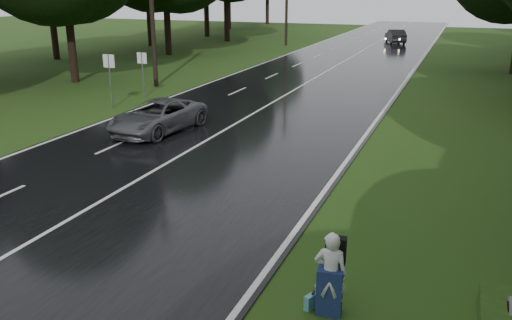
{
  "coord_description": "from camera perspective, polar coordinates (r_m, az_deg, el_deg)",
  "views": [
    {
      "loc": [
        9.34,
        -8.53,
        5.94
      ],
      "look_at": [
        3.95,
        5.24,
        1.1
      ],
      "focal_mm": 37.4,
      "sensor_mm": 36.0,
      "label": 1
    }
  ],
  "objects": [
    {
      "name": "utility_pole_mid",
      "position": [
        34.14,
        -10.62,
        7.79
      ],
      "size": [
        1.8,
        0.28,
        10.79
      ],
      "primitive_type": null,
      "color": "black",
      "rests_on": "ground"
    },
    {
      "name": "hitchhiker",
      "position": [
        10.25,
        7.98,
        -12.23
      ],
      "size": [
        0.66,
        0.6,
        1.69
      ],
      "color": "silver",
      "rests_on": "ground"
    },
    {
      "name": "road_sign_b",
      "position": [
        30.66,
        -11.84,
        6.56
      ],
      "size": [
        0.6,
        0.1,
        2.48
      ],
      "primitive_type": null,
      "color": "white",
      "rests_on": "ground"
    },
    {
      "name": "suitcase",
      "position": [
        10.71,
        6.12,
        -14.69
      ],
      "size": [
        0.29,
        0.44,
        0.3
      ],
      "primitive_type": "cube",
      "rotation": [
        0.0,
        0.0,
        5.86
      ],
      "color": "teal",
      "rests_on": "ground"
    },
    {
      "name": "grey_car",
      "position": [
        22.93,
        -10.46,
        4.63
      ],
      "size": [
        2.79,
        5.04,
        1.33
      ],
      "primitive_type": "imported",
      "rotation": [
        0.0,
        0.0,
        6.16
      ],
      "color": "#4D4E52",
      "rests_on": "road"
    },
    {
      "name": "tree_left_d",
      "position": [
        36.91,
        -18.74,
        7.91
      ],
      "size": [
        9.2,
        9.2,
        14.38
      ],
      "primitive_type": null,
      "color": "black",
      "rests_on": "ground"
    },
    {
      "name": "tree_left_e",
      "position": [
        49.92,
        -9.3,
        11.05
      ],
      "size": [
        9.32,
        9.32,
        14.56
      ],
      "primitive_type": null,
      "color": "black",
      "rests_on": "ground"
    },
    {
      "name": "lane_center",
      "position": [
        30.59,
        3.2,
        6.98
      ],
      "size": [
        0.12,
        140.0,
        0.01
      ],
      "primitive_type": "cube",
      "color": "silver",
      "rests_on": "road"
    },
    {
      "name": "road_sign_a",
      "position": [
        28.3,
        -15.07,
        5.38
      ],
      "size": [
        0.65,
        0.1,
        2.72
      ],
      "primitive_type": null,
      "color": "white",
      "rests_on": "ground"
    },
    {
      "name": "tree_left_f",
      "position": [
        61.83,
        -3.1,
        12.58
      ],
      "size": [
        10.37,
        10.37,
        16.2
      ],
      "primitive_type": null,
      "color": "black",
      "rests_on": "ground"
    },
    {
      "name": "utility_pole_far",
      "position": [
        57.44,
        3.21,
        12.15
      ],
      "size": [
        1.8,
        0.28,
        10.09
      ],
      "primitive_type": null,
      "color": "black",
      "rests_on": "ground"
    },
    {
      "name": "road",
      "position": [
        30.6,
        3.2,
        6.94
      ],
      "size": [
        12.0,
        140.0,
        0.04
      ],
      "primitive_type": "cube",
      "color": "black",
      "rests_on": "ground"
    },
    {
      "name": "far_car",
      "position": [
        61.13,
        14.69,
        12.69
      ],
      "size": [
        2.88,
        4.68,
        1.46
      ],
      "primitive_type": "imported",
      "rotation": [
        0.0,
        0.0,
        3.47
      ],
      "color": "black",
      "rests_on": "road"
    },
    {
      "name": "ground",
      "position": [
        13.97,
        -23.87,
        -8.7
      ],
      "size": [
        160.0,
        160.0,
        0.0
      ],
      "primitive_type": "plane",
      "color": "#264313",
      "rests_on": "ground"
    }
  ]
}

